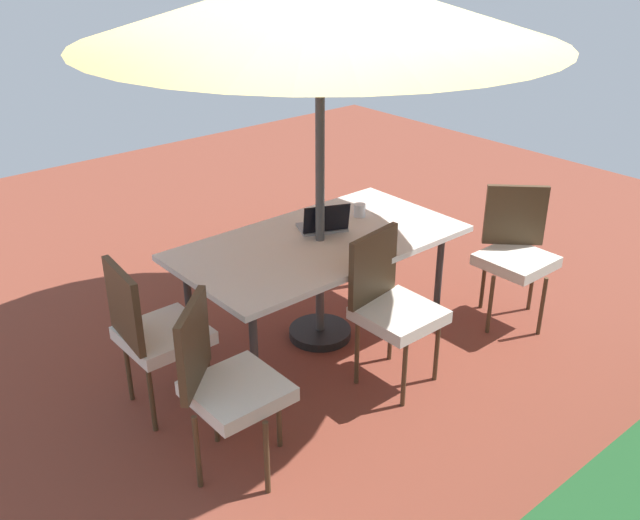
{
  "coord_description": "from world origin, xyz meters",
  "views": [
    {
      "loc": [
        2.79,
        3.27,
        2.67
      ],
      "look_at": [
        0.0,
        0.0,
        0.6
      ],
      "focal_mm": 39.55,
      "sensor_mm": 36.0,
      "label": 1
    }
  ],
  "objects": [
    {
      "name": "patio_umbrella",
      "position": [
        0.0,
        0.0,
        2.23
      ],
      "size": [
        2.9,
        2.9,
        2.45
      ],
      "color": "#4C4C4C",
      "rests_on": "ground_plane"
    },
    {
      "name": "chair_northwest",
      "position": [
        -1.25,
        0.69,
        0.55
      ],
      "size": [
        0.59,
        0.59,
        0.98
      ],
      "rotation": [
        0.0,
        0.0,
        2.36
      ],
      "color": "silver",
      "rests_on": "ground_plane"
    },
    {
      "name": "dining_table",
      "position": [
        0.0,
        0.0,
        0.7
      ],
      "size": [
        1.94,
        1.03,
        0.75
      ],
      "color": "silver",
      "rests_on": "ground_plane"
    },
    {
      "name": "ground_plane",
      "position": [
        0.0,
        0.0,
        -0.01
      ],
      "size": [
        10.0,
        10.0,
        0.02
      ],
      "primitive_type": "cube",
      "color": "brown"
    },
    {
      "name": "cup",
      "position": [
        -0.48,
        -0.13,
        0.8
      ],
      "size": [
        0.08,
        0.08,
        0.09
      ],
      "primitive_type": "cylinder",
      "color": "white",
      "rests_on": "dining_table"
    },
    {
      "name": "chair_east",
      "position": [
        1.26,
        -0.01,
        0.55
      ],
      "size": [
        0.48,
        0.47,
        0.98
      ],
      "rotation": [
        0.0,
        0.0,
        4.62
      ],
      "color": "silver",
      "rests_on": "ground_plane"
    },
    {
      "name": "chair_north",
      "position": [
        -0.01,
        0.67,
        0.55
      ],
      "size": [
        0.48,
        0.49,
        0.98
      ],
      "rotation": [
        0.0,
        0.0,
        3.29
      ],
      "color": "silver",
      "rests_on": "ground_plane"
    },
    {
      "name": "chair_northeast",
      "position": [
        1.23,
        0.68,
        0.55
      ],
      "size": [
        0.59,
        0.59,
        0.98
      ],
      "rotation": [
        0.0,
        0.0,
        3.89
      ],
      "color": "silver",
      "rests_on": "ground_plane"
    },
    {
      "name": "laptop",
      "position": [
        -0.12,
        -0.1,
        0.8
      ],
      "size": [
        0.39,
        0.35,
        0.21
      ],
      "rotation": [
        0.0,
        0.0,
        -0.42
      ],
      "color": "gray",
      "rests_on": "dining_table"
    }
  ]
}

